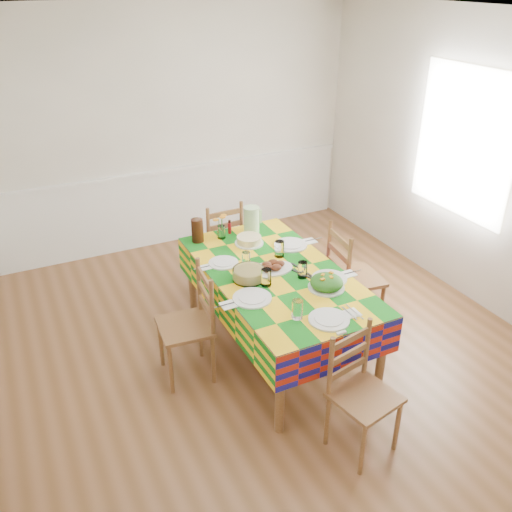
{
  "coord_description": "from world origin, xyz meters",
  "views": [
    {
      "loc": [
        -1.75,
        -3.34,
        2.96
      ],
      "look_at": [
        -0.1,
        0.03,
        0.96
      ],
      "focal_mm": 38.0,
      "sensor_mm": 36.0,
      "label": 1
    }
  ],
  "objects_px": {
    "tea_pitcher": "(197,230)",
    "dining_table": "(276,281)",
    "chair_left": "(190,325)",
    "meat_platter": "(273,267)",
    "chair_right": "(351,278)",
    "green_pitcher": "(251,220)",
    "chair_near": "(361,394)",
    "chair_far": "(220,244)"
  },
  "relations": [
    {
      "from": "chair_far",
      "to": "chair_left",
      "type": "height_order",
      "value": "chair_left"
    },
    {
      "from": "chair_right",
      "to": "chair_far",
      "type": "bearing_deg",
      "value": 39.48
    },
    {
      "from": "dining_table",
      "to": "green_pitcher",
      "type": "height_order",
      "value": "green_pitcher"
    },
    {
      "from": "chair_near",
      "to": "chair_far",
      "type": "bearing_deg",
      "value": 78.47
    },
    {
      "from": "green_pitcher",
      "to": "chair_near",
      "type": "bearing_deg",
      "value": -94.5
    },
    {
      "from": "chair_left",
      "to": "chair_right",
      "type": "bearing_deg",
      "value": 95.58
    },
    {
      "from": "meat_platter",
      "to": "green_pitcher",
      "type": "height_order",
      "value": "green_pitcher"
    },
    {
      "from": "chair_far",
      "to": "dining_table",
      "type": "bearing_deg",
      "value": 88.32
    },
    {
      "from": "dining_table",
      "to": "meat_platter",
      "type": "xyz_separation_m",
      "value": [
        -0.01,
        0.06,
        0.11
      ]
    },
    {
      "from": "meat_platter",
      "to": "chair_left",
      "type": "relative_size",
      "value": 0.36
    },
    {
      "from": "tea_pitcher",
      "to": "chair_left",
      "type": "bearing_deg",
      "value": -115.51
    },
    {
      "from": "meat_platter",
      "to": "chair_near",
      "type": "xyz_separation_m",
      "value": [
        -0.0,
        -1.28,
        -0.33
      ]
    },
    {
      "from": "meat_platter",
      "to": "chair_right",
      "type": "height_order",
      "value": "chair_right"
    },
    {
      "from": "green_pitcher",
      "to": "chair_left",
      "type": "distance_m",
      "value": 1.28
    },
    {
      "from": "chair_right",
      "to": "chair_left",
      "type": "bearing_deg",
      "value": 97.52
    },
    {
      "from": "green_pitcher",
      "to": "dining_table",
      "type": "bearing_deg",
      "value": -100.79
    },
    {
      "from": "chair_near",
      "to": "chair_far",
      "type": "distance_m",
      "value": 2.44
    },
    {
      "from": "tea_pitcher",
      "to": "chair_near",
      "type": "bearing_deg",
      "value": -79.84
    },
    {
      "from": "tea_pitcher",
      "to": "chair_near",
      "type": "height_order",
      "value": "tea_pitcher"
    },
    {
      "from": "green_pitcher",
      "to": "tea_pitcher",
      "type": "xyz_separation_m",
      "value": [
        -0.52,
        0.04,
        -0.02
      ]
    },
    {
      "from": "dining_table",
      "to": "chair_near",
      "type": "xyz_separation_m",
      "value": [
        -0.01,
        -1.22,
        -0.22
      ]
    },
    {
      "from": "chair_far",
      "to": "chair_right",
      "type": "relative_size",
      "value": 0.94
    },
    {
      "from": "dining_table",
      "to": "meat_platter",
      "type": "bearing_deg",
      "value": 96.65
    },
    {
      "from": "chair_right",
      "to": "chair_near",
      "type": "bearing_deg",
      "value": 154.81
    },
    {
      "from": "chair_far",
      "to": "chair_right",
      "type": "distance_m",
      "value": 1.44
    },
    {
      "from": "chair_far",
      "to": "meat_platter",
      "type": "bearing_deg",
      "value": 88.0
    },
    {
      "from": "chair_far",
      "to": "chair_left",
      "type": "relative_size",
      "value": 0.99
    },
    {
      "from": "green_pitcher",
      "to": "chair_right",
      "type": "xyz_separation_m",
      "value": [
        0.62,
        -0.78,
        -0.38
      ]
    },
    {
      "from": "dining_table",
      "to": "green_pitcher",
      "type": "xyz_separation_m",
      "value": [
        0.15,
        0.78,
        0.21
      ]
    },
    {
      "from": "meat_platter",
      "to": "chair_far",
      "type": "bearing_deg",
      "value": 89.62
    },
    {
      "from": "tea_pitcher",
      "to": "dining_table",
      "type": "bearing_deg",
      "value": -65.59
    },
    {
      "from": "chair_far",
      "to": "chair_right",
      "type": "xyz_separation_m",
      "value": [
        0.77,
        -1.21,
        0.03
      ]
    },
    {
      "from": "tea_pitcher",
      "to": "chair_left",
      "type": "xyz_separation_m",
      "value": [
        -0.4,
        -0.83,
        -0.39
      ]
    },
    {
      "from": "meat_platter",
      "to": "green_pitcher",
      "type": "relative_size",
      "value": 1.36
    },
    {
      "from": "chair_far",
      "to": "chair_left",
      "type": "bearing_deg",
      "value": 56.09
    },
    {
      "from": "dining_table",
      "to": "chair_left",
      "type": "bearing_deg",
      "value": -179.7
    },
    {
      "from": "tea_pitcher",
      "to": "chair_left",
      "type": "distance_m",
      "value": 1.0
    },
    {
      "from": "green_pitcher",
      "to": "chair_near",
      "type": "height_order",
      "value": "green_pitcher"
    },
    {
      "from": "meat_platter",
      "to": "chair_near",
      "type": "height_order",
      "value": "chair_near"
    },
    {
      "from": "dining_table",
      "to": "meat_platter",
      "type": "distance_m",
      "value": 0.12
    },
    {
      "from": "meat_platter",
      "to": "green_pitcher",
      "type": "xyz_separation_m",
      "value": [
        0.16,
        0.73,
        0.1
      ]
    },
    {
      "from": "tea_pitcher",
      "to": "chair_far",
      "type": "bearing_deg",
      "value": 46.21
    }
  ]
}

